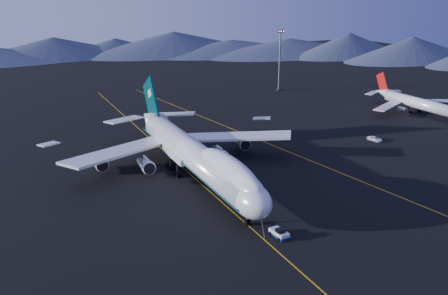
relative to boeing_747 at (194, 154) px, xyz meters
name	(u,v)px	position (x,y,z in m)	size (l,w,h in m)	color
ground	(195,178)	(0.00, -0.03, -5.81)	(500.00, 500.00, 0.00)	black
taxiway_line_main	(195,178)	(0.00, -0.03, -5.80)	(0.25, 220.00, 0.01)	gold
taxiway_line_side	(282,149)	(30.00, 9.97, -5.80)	(0.25, 200.00, 0.01)	gold
boeing_747	(194,154)	(0.00, 0.00, 0.00)	(59.62, 72.43, 19.37)	silver
pushback_tug	(279,234)	(3.00, -33.07, -5.26)	(2.65, 4.21, 1.75)	silver
second_jet	(417,103)	(94.67, 25.48, -2.16)	(37.51, 42.38, 12.06)	silver
service_van	(375,139)	(58.41, 5.33, -5.18)	(2.11, 4.58, 1.27)	white
floodlight_mast	(280,60)	(72.11, 81.98, 7.17)	(3.17, 2.37, 25.62)	black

